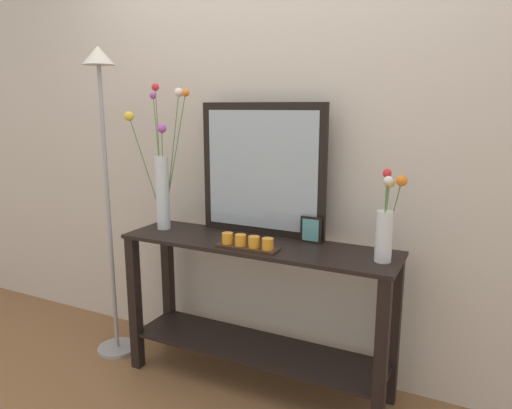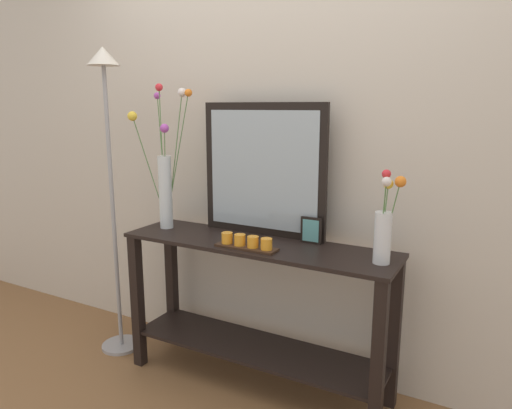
{
  "view_description": "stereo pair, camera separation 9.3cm",
  "coord_description": "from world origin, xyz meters",
  "px_view_note": "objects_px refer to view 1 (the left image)",
  "views": [
    {
      "loc": [
        1.02,
        -2.06,
        1.49
      ],
      "look_at": [
        0.0,
        0.0,
        1.0
      ],
      "focal_mm": 32.77,
      "sensor_mm": 36.0,
      "label": 1
    },
    {
      "loc": [
        1.11,
        -2.02,
        1.49
      ],
      "look_at": [
        0.0,
        0.0,
        1.0
      ],
      "focal_mm": 32.77,
      "sensor_mm": 36.0,
      "label": 2
    }
  ],
  "objects_px": {
    "console_table": "(256,299)",
    "floor_lamp": "(105,154)",
    "candle_tray": "(247,243)",
    "vase_right": "(386,225)",
    "picture_frame_small": "(311,230)",
    "tall_vase_left": "(162,175)",
    "mirror_leaning": "(262,170)"
  },
  "relations": [
    {
      "from": "console_table",
      "to": "tall_vase_left",
      "type": "bearing_deg",
      "value": 177.66
    },
    {
      "from": "tall_vase_left",
      "to": "candle_tray",
      "type": "distance_m",
      "value": 0.68
    },
    {
      "from": "tall_vase_left",
      "to": "picture_frame_small",
      "type": "height_order",
      "value": "tall_vase_left"
    },
    {
      "from": "vase_right",
      "to": "floor_lamp",
      "type": "height_order",
      "value": "floor_lamp"
    },
    {
      "from": "console_table",
      "to": "floor_lamp",
      "type": "height_order",
      "value": "floor_lamp"
    },
    {
      "from": "mirror_leaning",
      "to": "picture_frame_small",
      "type": "height_order",
      "value": "mirror_leaning"
    },
    {
      "from": "tall_vase_left",
      "to": "vase_right",
      "type": "height_order",
      "value": "tall_vase_left"
    },
    {
      "from": "vase_right",
      "to": "floor_lamp",
      "type": "distance_m",
      "value": 1.6
    },
    {
      "from": "mirror_leaning",
      "to": "candle_tray",
      "type": "distance_m",
      "value": 0.43
    },
    {
      "from": "candle_tray",
      "to": "mirror_leaning",
      "type": "bearing_deg",
      "value": 100.54
    },
    {
      "from": "vase_right",
      "to": "floor_lamp",
      "type": "relative_size",
      "value": 0.23
    },
    {
      "from": "vase_right",
      "to": "floor_lamp",
      "type": "xyz_separation_m",
      "value": [
        -1.58,
        -0.06,
        0.25
      ]
    },
    {
      "from": "console_table",
      "to": "mirror_leaning",
      "type": "xyz_separation_m",
      "value": [
        -0.04,
        0.16,
        0.66
      ]
    },
    {
      "from": "picture_frame_small",
      "to": "floor_lamp",
      "type": "xyz_separation_m",
      "value": [
        -1.18,
        -0.19,
        0.35
      ]
    },
    {
      "from": "console_table",
      "to": "picture_frame_small",
      "type": "bearing_deg",
      "value": 25.78
    },
    {
      "from": "vase_right",
      "to": "picture_frame_small",
      "type": "relative_size",
      "value": 3.02
    },
    {
      "from": "tall_vase_left",
      "to": "floor_lamp",
      "type": "height_order",
      "value": "floor_lamp"
    },
    {
      "from": "console_table",
      "to": "floor_lamp",
      "type": "xyz_separation_m",
      "value": [
        -0.93,
        -0.06,
        0.73
      ]
    },
    {
      "from": "console_table",
      "to": "mirror_leaning",
      "type": "bearing_deg",
      "value": 105.1
    },
    {
      "from": "console_table",
      "to": "picture_frame_small",
      "type": "xyz_separation_m",
      "value": [
        0.25,
        0.12,
        0.38
      ]
    },
    {
      "from": "vase_right",
      "to": "picture_frame_small",
      "type": "xyz_separation_m",
      "value": [
        -0.4,
        0.13,
        -0.1
      ]
    },
    {
      "from": "vase_right",
      "to": "floor_lamp",
      "type": "bearing_deg",
      "value": -178.0
    },
    {
      "from": "mirror_leaning",
      "to": "floor_lamp",
      "type": "xyz_separation_m",
      "value": [
        -0.89,
        -0.23,
        0.07
      ]
    },
    {
      "from": "console_table",
      "to": "vase_right",
      "type": "bearing_deg",
      "value": -0.76
    },
    {
      "from": "mirror_leaning",
      "to": "floor_lamp",
      "type": "distance_m",
      "value": 0.92
    },
    {
      "from": "floor_lamp",
      "to": "console_table",
      "type": "bearing_deg",
      "value": 3.91
    },
    {
      "from": "candle_tray",
      "to": "console_table",
      "type": "bearing_deg",
      "value": 93.71
    },
    {
      "from": "candle_tray",
      "to": "vase_right",
      "type": "bearing_deg",
      "value": 9.18
    },
    {
      "from": "vase_right",
      "to": "picture_frame_small",
      "type": "bearing_deg",
      "value": 161.78
    },
    {
      "from": "vase_right",
      "to": "console_table",
      "type": "bearing_deg",
      "value": 179.24
    },
    {
      "from": "tall_vase_left",
      "to": "candle_tray",
      "type": "bearing_deg",
      "value": -12.66
    },
    {
      "from": "vase_right",
      "to": "mirror_leaning",
      "type": "bearing_deg",
      "value": 166.14
    }
  ]
}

